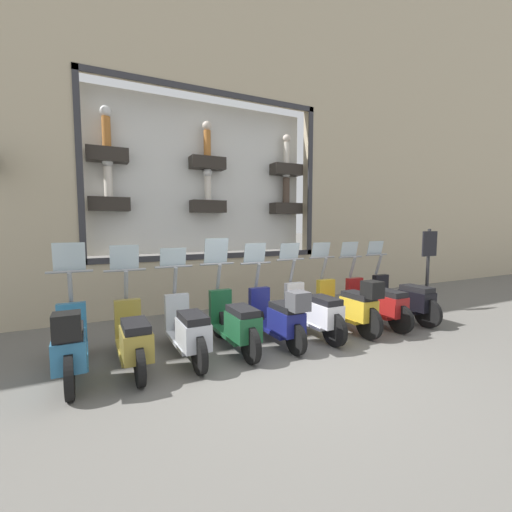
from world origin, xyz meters
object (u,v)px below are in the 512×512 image
object	(u,v)px
scooter_yellow_2	(350,305)
scooter_navy_4	(279,316)
scooter_black_0	(404,299)
scooter_silver_6	(188,330)
shop_sign_post	(428,267)
scooter_red_1	(377,303)
scooter_white_3	(314,312)
scooter_green_5	(235,322)
scooter_teal_8	(70,343)
scooter_olive_7	(133,338)

from	to	relation	value
scooter_yellow_2	scooter_navy_4	size ratio (longest dim) A/B	1.01
scooter_black_0	scooter_silver_6	xyz separation A→B (m)	(-0.00, 4.45, -0.01)
scooter_silver_6	shop_sign_post	distance (m)	5.54
scooter_black_0	scooter_red_1	world-z (taller)	same
scooter_white_3	scooter_green_5	size ratio (longest dim) A/B	1.00
scooter_yellow_2	shop_sign_post	world-z (taller)	shop_sign_post
scooter_white_3	scooter_silver_6	xyz separation A→B (m)	(-0.00, 2.22, -0.01)
scooter_green_5	shop_sign_post	size ratio (longest dim) A/B	0.98
scooter_silver_6	scooter_green_5	bearing A→B (deg)	-89.59
scooter_red_1	scooter_yellow_2	world-z (taller)	scooter_yellow_2
scooter_red_1	scooter_teal_8	size ratio (longest dim) A/B	1.00
scooter_red_1	scooter_olive_7	xyz separation A→B (m)	(-0.00, 4.45, -0.01)
scooter_yellow_2	scooter_white_3	xyz separation A→B (m)	(0.06, 0.74, -0.04)
scooter_silver_6	scooter_black_0	bearing A→B (deg)	-89.95
scooter_olive_7	scooter_teal_8	size ratio (longest dim) A/B	0.99
scooter_silver_6	shop_sign_post	world-z (taller)	shop_sign_post
scooter_green_5	scooter_teal_8	size ratio (longest dim) A/B	1.00
scooter_red_1	scooter_teal_8	world-z (taller)	scooter_teal_8
scooter_black_0	scooter_yellow_2	bearing A→B (deg)	92.18
scooter_navy_4	scooter_green_5	size ratio (longest dim) A/B	0.99
scooter_green_5	scooter_olive_7	size ratio (longest dim) A/B	1.01
scooter_teal_8	scooter_red_1	bearing A→B (deg)	-89.39
scooter_white_3	scooter_teal_8	size ratio (longest dim) A/B	1.00
scooter_teal_8	shop_sign_post	world-z (taller)	shop_sign_post
scooter_green_5	shop_sign_post	xyz separation A→B (m)	(0.28, -4.76, 0.56)
scooter_silver_6	shop_sign_post	xyz separation A→B (m)	(0.29, -5.50, 0.57)
scooter_yellow_2	scooter_teal_8	bearing A→B (deg)	90.02
scooter_navy_4	scooter_teal_8	world-z (taller)	scooter_teal_8
scooter_yellow_2	scooter_white_3	bearing A→B (deg)	85.68
scooter_green_5	shop_sign_post	world-z (taller)	shop_sign_post
scooter_white_3	scooter_olive_7	xyz separation A→B (m)	(-0.00, 2.97, -0.02)
scooter_navy_4	shop_sign_post	bearing A→B (deg)	-84.99
scooter_green_5	scooter_teal_8	world-z (taller)	scooter_green_5
scooter_black_0	scooter_teal_8	bearing A→B (deg)	90.56
scooter_red_1	scooter_navy_4	bearing A→B (deg)	91.69
scooter_silver_6	scooter_olive_7	world-z (taller)	scooter_olive_7
scooter_yellow_2	shop_sign_post	xyz separation A→B (m)	(0.34, -2.53, 0.52)
scooter_white_3	scooter_teal_8	bearing A→B (deg)	90.89
scooter_navy_4	shop_sign_post	size ratio (longest dim) A/B	0.97
scooter_navy_4	scooter_olive_7	xyz separation A→B (m)	(0.06, 2.22, -0.04)
scooter_teal_8	scooter_green_5	bearing A→B (deg)	-88.47
scooter_black_0	scooter_teal_8	size ratio (longest dim) A/B	1.00
scooter_navy_4	scooter_olive_7	world-z (taller)	scooter_olive_7
scooter_olive_7	shop_sign_post	bearing A→B (deg)	-87.36
scooter_yellow_2	scooter_green_5	bearing A→B (deg)	88.50
scooter_yellow_2	scooter_silver_6	xyz separation A→B (m)	(0.05, 2.97, -0.06)
scooter_yellow_2	scooter_navy_4	bearing A→B (deg)	90.46
scooter_black_0	scooter_navy_4	bearing A→B (deg)	91.32
scooter_black_0	scooter_olive_7	bearing A→B (deg)	90.04
scooter_green_5	scooter_teal_8	xyz separation A→B (m)	(-0.06, 2.22, 0.04)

